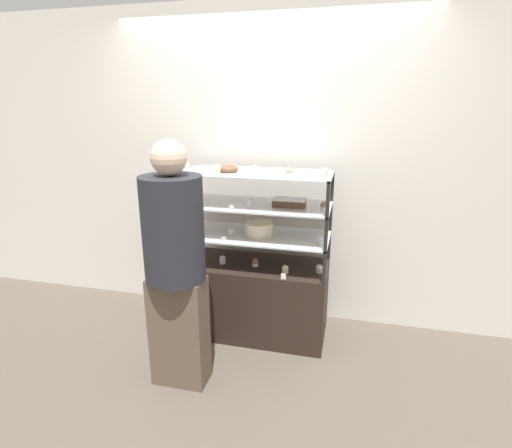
# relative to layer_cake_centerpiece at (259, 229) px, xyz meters

# --- Properties ---
(ground_plane) EXTENTS (20.00, 20.00, 0.00)m
(ground_plane) POSITION_rel_layer_cake_centerpiece_xyz_m (-0.03, 0.03, -0.90)
(ground_plane) COLOR brown
(back_wall) EXTENTS (8.00, 0.05, 2.60)m
(back_wall) POSITION_rel_layer_cake_centerpiece_xyz_m (-0.03, 0.43, 0.40)
(back_wall) COLOR silver
(back_wall) RESTS_ON ground_plane
(display_base) EXTENTS (1.13, 0.52, 0.61)m
(display_base) POSITION_rel_layer_cake_centerpiece_xyz_m (-0.03, 0.03, -0.60)
(display_base) COLOR black
(display_base) RESTS_ON ground_plane
(display_riser_lower) EXTENTS (1.13, 0.52, 0.24)m
(display_riser_lower) POSITION_rel_layer_cake_centerpiece_xyz_m (-0.03, 0.03, -0.07)
(display_riser_lower) COLOR black
(display_riser_lower) RESTS_ON display_base
(display_riser_middle) EXTENTS (1.13, 0.52, 0.24)m
(display_riser_middle) POSITION_rel_layer_cake_centerpiece_xyz_m (-0.03, 0.03, 0.18)
(display_riser_middle) COLOR black
(display_riser_middle) RESTS_ON display_riser_lower
(display_riser_upper) EXTENTS (1.13, 0.52, 0.24)m
(display_riser_upper) POSITION_rel_layer_cake_centerpiece_xyz_m (-0.03, 0.03, 0.42)
(display_riser_upper) COLOR black
(display_riser_upper) RESTS_ON display_riser_middle
(layer_cake_centerpiece) EXTENTS (0.22, 0.22, 0.11)m
(layer_cake_centerpiece) POSITION_rel_layer_cake_centerpiece_xyz_m (0.00, 0.00, 0.00)
(layer_cake_centerpiece) COLOR beige
(layer_cake_centerpiece) RESTS_ON display_riser_lower
(sheet_cake_frosted) EXTENTS (0.24, 0.13, 0.06)m
(sheet_cake_frosted) POSITION_rel_layer_cake_centerpiece_xyz_m (0.23, 0.02, 0.22)
(sheet_cake_frosted) COLOR brown
(sheet_cake_frosted) RESTS_ON display_riser_middle
(cupcake_0) EXTENTS (0.05, 0.05, 0.06)m
(cupcake_0) POSITION_rel_layer_cake_centerpiece_xyz_m (-0.55, -0.02, -0.27)
(cupcake_0) COLOR #CCB28C
(cupcake_0) RESTS_ON display_base
(cupcake_1) EXTENTS (0.05, 0.05, 0.06)m
(cupcake_1) POSITION_rel_layer_cake_centerpiece_xyz_m (-0.29, -0.03, -0.27)
(cupcake_1) COLOR white
(cupcake_1) RESTS_ON display_base
(cupcake_2) EXTENTS (0.05, 0.05, 0.06)m
(cupcake_2) POSITION_rel_layer_cake_centerpiece_xyz_m (-0.03, -0.02, -0.27)
(cupcake_2) COLOR white
(cupcake_2) RESTS_ON display_base
(cupcake_3) EXTENTS (0.05, 0.05, 0.06)m
(cupcake_3) POSITION_rel_layer_cake_centerpiece_xyz_m (0.23, -0.10, -0.27)
(cupcake_3) COLOR beige
(cupcake_3) RESTS_ON display_base
(cupcake_4) EXTENTS (0.05, 0.05, 0.06)m
(cupcake_4) POSITION_rel_layer_cake_centerpiece_xyz_m (0.47, -0.03, -0.27)
(cupcake_4) COLOR #CCB28C
(cupcake_4) RESTS_ON display_base
(price_tag_0) EXTENTS (0.04, 0.00, 0.04)m
(price_tag_0) POSITION_rel_layer_cake_centerpiece_xyz_m (0.23, -0.21, -0.28)
(price_tag_0) COLOR white
(price_tag_0) RESTS_ON display_base
(cupcake_5) EXTENTS (0.05, 0.05, 0.06)m
(cupcake_5) POSITION_rel_layer_cake_centerpiece_xyz_m (-0.55, -0.11, -0.02)
(cupcake_5) COLOR beige
(cupcake_5) RESTS_ON display_riser_lower
(cupcake_6) EXTENTS (0.05, 0.05, 0.06)m
(cupcake_6) POSITION_rel_layer_cake_centerpiece_xyz_m (-0.21, -0.06, -0.02)
(cupcake_6) COLOR beige
(cupcake_6) RESTS_ON display_riser_lower
(cupcake_7) EXTENTS (0.05, 0.05, 0.06)m
(cupcake_7) POSITION_rel_layer_cake_centerpiece_xyz_m (0.47, -0.09, -0.02)
(cupcake_7) COLOR beige
(cupcake_7) RESTS_ON display_riser_lower
(price_tag_1) EXTENTS (0.04, 0.00, 0.04)m
(price_tag_1) POSITION_rel_layer_cake_centerpiece_xyz_m (-0.22, -0.21, -0.03)
(price_tag_1) COLOR white
(price_tag_1) RESTS_ON display_riser_lower
(cupcake_8) EXTENTS (0.05, 0.05, 0.06)m
(cupcake_8) POSITION_rel_layer_cake_centerpiece_xyz_m (-0.54, -0.09, 0.22)
(cupcake_8) COLOR #CCB28C
(cupcake_8) RESTS_ON display_riser_middle
(cupcake_9) EXTENTS (0.05, 0.05, 0.06)m
(cupcake_9) POSITION_rel_layer_cake_centerpiece_xyz_m (-0.05, -0.09, 0.22)
(cupcake_9) COLOR white
(cupcake_9) RESTS_ON display_riser_middle
(cupcake_10) EXTENTS (0.05, 0.05, 0.06)m
(cupcake_10) POSITION_rel_layer_cake_centerpiece_xyz_m (0.48, -0.04, 0.22)
(cupcake_10) COLOR white
(cupcake_10) RESTS_ON display_riser_middle
(price_tag_2) EXTENTS (0.04, 0.00, 0.04)m
(price_tag_2) POSITION_rel_layer_cake_centerpiece_xyz_m (-0.15, -0.21, 0.21)
(price_tag_2) COLOR white
(price_tag_2) RESTS_ON display_riser_middle
(cupcake_11) EXTENTS (0.05, 0.05, 0.07)m
(cupcake_11) POSITION_rel_layer_cake_centerpiece_xyz_m (-0.55, -0.06, 0.47)
(cupcake_11) COLOR beige
(cupcake_11) RESTS_ON display_riser_upper
(cupcake_12) EXTENTS (0.05, 0.05, 0.07)m
(cupcake_12) POSITION_rel_layer_cake_centerpiece_xyz_m (-0.29, -0.10, 0.47)
(cupcake_12) COLOR #CCB28C
(cupcake_12) RESTS_ON display_riser_upper
(cupcake_13) EXTENTS (0.05, 0.05, 0.07)m
(cupcake_13) POSITION_rel_layer_cake_centerpiece_xyz_m (-0.02, -0.06, 0.47)
(cupcake_13) COLOR white
(cupcake_13) RESTS_ON display_riser_upper
(cupcake_14) EXTENTS (0.05, 0.05, 0.07)m
(cupcake_14) POSITION_rel_layer_cake_centerpiece_xyz_m (0.24, -0.11, 0.47)
(cupcake_14) COLOR beige
(cupcake_14) RESTS_ON display_riser_upper
(cupcake_15) EXTENTS (0.05, 0.05, 0.07)m
(cupcake_15) POSITION_rel_layer_cake_centerpiece_xyz_m (0.48, -0.05, 0.47)
(cupcake_15) COLOR #CCB28C
(cupcake_15) RESTS_ON display_riser_upper
(price_tag_3) EXTENTS (0.04, 0.00, 0.04)m
(price_tag_3) POSITION_rel_layer_cake_centerpiece_xyz_m (0.29, -0.21, 0.46)
(price_tag_3) COLOR white
(price_tag_3) RESTS_ON display_riser_upper
(donut_glazed) EXTENTS (0.15, 0.15, 0.04)m
(donut_glazed) POSITION_rel_layer_cake_centerpiece_xyz_m (-0.24, -0.00, 0.46)
(donut_glazed) COLOR brown
(donut_glazed) RESTS_ON display_riser_upper
(customer_figure) EXTENTS (0.38, 0.38, 1.63)m
(customer_figure) POSITION_rel_layer_cake_centerpiece_xyz_m (-0.38, -0.69, -0.03)
(customer_figure) COLOR brown
(customer_figure) RESTS_ON ground_plane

